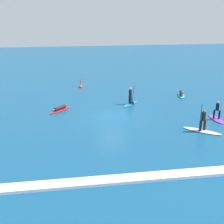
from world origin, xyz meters
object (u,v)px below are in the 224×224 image
object	(u,v)px
surfer_on_teal_board	(181,94)
surfer_on_white_board	(202,126)
surfer_on_blue_board	(130,100)
surfer_on_purple_board	(217,115)
surfer_on_red_board	(60,109)
marker_buoy	(81,86)

from	to	relation	value
surfer_on_teal_board	surfer_on_white_board	distance (m)	11.03
surfer_on_teal_board	surfer_on_blue_board	bearing A→B (deg)	-52.12
surfer_on_purple_board	surfer_on_white_board	size ratio (longest dim) A/B	0.86
surfer_on_red_board	surfer_on_white_board	distance (m)	13.50
surfer_on_purple_board	surfer_on_blue_board	size ratio (longest dim) A/B	1.09
surfer_on_purple_board	surfer_on_blue_board	bearing A→B (deg)	49.47
surfer_on_purple_board	surfer_on_teal_board	distance (m)	8.25
surfer_on_white_board	marker_buoy	bearing A→B (deg)	-20.43
marker_buoy	surfer_on_red_board	bearing A→B (deg)	-105.87
surfer_on_purple_board	surfer_on_red_board	size ratio (longest dim) A/B	1.03
surfer_on_red_board	marker_buoy	xyz separation A→B (m)	(2.61, 9.16, 0.01)
surfer_on_teal_board	marker_buoy	world-z (taller)	marker_buoy
surfer_on_blue_board	surfer_on_white_board	world-z (taller)	surfer_on_white_board
surfer_on_teal_board	surfer_on_blue_board	distance (m)	6.99
surfer_on_red_board	surfer_on_teal_board	bearing A→B (deg)	148.52
marker_buoy	surfer_on_blue_board	bearing A→B (deg)	-60.43
surfer_on_blue_board	surfer_on_white_board	size ratio (longest dim) A/B	0.79
surfer_on_teal_board	surfer_on_blue_board	world-z (taller)	surfer_on_blue_board
surfer_on_red_board	surfer_on_blue_board	distance (m)	7.32
surfer_on_teal_board	surfer_on_red_board	size ratio (longest dim) A/B	1.06
surfer_on_purple_board	surfer_on_red_board	bearing A→B (deg)	71.54
surfer_on_blue_board	surfer_on_red_board	bearing A→B (deg)	141.48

